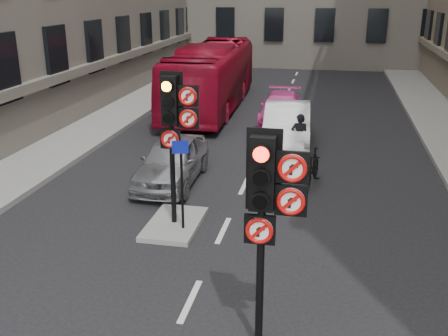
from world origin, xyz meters
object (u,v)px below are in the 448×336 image
at_px(signal_far, 174,117).
at_px(car_silver, 172,161).
at_px(signal_near, 268,198).
at_px(motorcyclist, 299,137).
at_px(car_pink, 281,108).
at_px(info_sign, 181,173).
at_px(motorcycle, 312,168).
at_px(bus_red, 211,77).
at_px(car_white, 287,125).

relative_size(signal_far, car_silver, 0.92).
bearing_deg(signal_near, signal_far, 123.02).
distance_m(signal_near, motorcyclist, 9.93).
height_order(car_pink, motorcyclist, motorcyclist).
relative_size(car_pink, info_sign, 1.97).
distance_m(car_pink, motorcyclist, 5.07).
distance_m(signal_far, car_silver, 3.67).
distance_m(car_silver, car_pink, 8.20).
xyz_separation_m(car_silver, info_sign, (1.22, -3.19, 0.83)).
relative_size(car_silver, motorcyclist, 2.50).
height_order(car_silver, car_pink, car_silver).
xyz_separation_m(signal_near, car_silver, (-3.60, 6.89, -1.92)).
bearing_deg(signal_far, motorcycle, 49.09).
relative_size(motorcyclist, info_sign, 0.73).
bearing_deg(car_pink, motorcyclist, -79.38).
relative_size(bus_red, motorcyclist, 6.88).
bearing_deg(car_pink, signal_far, -99.08).
height_order(signal_near, motorcycle, signal_near).
distance_m(car_silver, info_sign, 3.51).
distance_m(car_silver, car_white, 5.32).
height_order(car_silver, info_sign, info_sign).
bearing_deg(motorcycle, info_sign, -117.56).
relative_size(car_silver, car_white, 0.85).
bearing_deg(signal_near, info_sign, 122.80).
distance_m(car_silver, bus_red, 9.96).
relative_size(car_white, bus_red, 0.43).
bearing_deg(car_white, info_sign, -106.35).
height_order(bus_red, info_sign, bus_red).
relative_size(car_pink, motorcyclist, 2.69).
relative_size(signal_far, car_white, 0.78).
xyz_separation_m(signal_far, info_sign, (0.21, -0.30, -1.21)).
bearing_deg(signal_far, motorcyclist, 66.73).
bearing_deg(info_sign, signal_far, 108.45).
bearing_deg(bus_red, car_silver, -85.48).
bearing_deg(motorcyclist, signal_near, 88.23).
relative_size(signal_near, motorcycle, 2.05).
bearing_deg(signal_near, car_pink, 94.63).
bearing_deg(bus_red, motorcycle, -62.91).
bearing_deg(info_sign, motorcycle, 36.22).
xyz_separation_m(car_silver, bus_red, (-1.07, 9.87, 0.83)).
xyz_separation_m(car_pink, bus_red, (-3.48, 2.03, 0.89)).
height_order(car_silver, motorcycle, car_silver).
bearing_deg(bus_red, motorcyclist, -58.59).
distance_m(signal_far, bus_red, 12.98).
height_order(signal_near, info_sign, signal_near).
xyz_separation_m(bus_red, motorcyclist, (4.56, -6.99, -0.72)).
xyz_separation_m(car_white, info_sign, (-1.72, -7.63, 0.74)).
xyz_separation_m(bus_red, motorcycle, (5.10, -9.27, -0.97)).
bearing_deg(bus_red, car_pink, -31.98).
relative_size(signal_near, car_white, 0.78).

